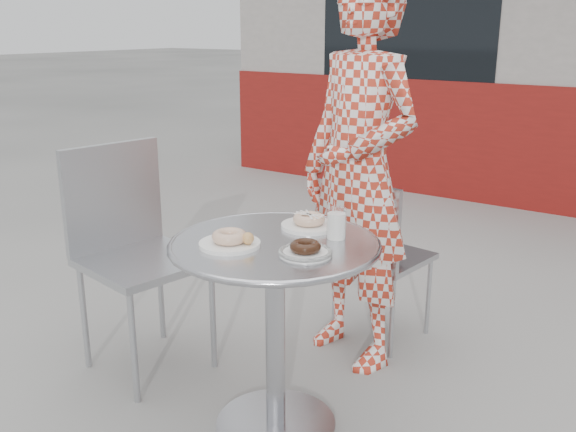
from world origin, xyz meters
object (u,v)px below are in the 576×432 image
Objects in this scene: milk_cup at (336,224)px; plate_checker at (305,251)px; bistro_table at (275,290)px; plate_far at (309,222)px; plate_near at (231,240)px; chair_far at (381,289)px; chair_left at (146,303)px; seated_person at (359,174)px.

plate_checker is at bearing -89.19° from milk_cup.
plate_far reaches higher than bistro_table.
chair_far is at bearing 86.20° from plate_near.
chair_left is 0.89m from plate_far.
plate_near is (-0.09, -0.12, 0.20)m from bistro_table.
plate_near reaches higher than plate_far.
milk_cup is at bearing 110.82° from chair_far.
plate_near is at bearing -75.32° from seated_person.
seated_person is at bearing 110.93° from milk_cup.
plate_near is (-0.05, -0.79, -0.08)m from seated_person.
chair_left is 5.53× the size of plate_checker.
plate_near is 0.37m from milk_cup.
milk_cup reaches higher than chair_far.
chair_far reaches higher than plate_checker.
bistro_table is 0.77× the size of chair_left.
seated_person is 8.18× the size of plate_near.
bistro_table is at bearing 52.32° from plate_near.
chair_far is 0.47× the size of seated_person.
bistro_table is 0.95m from chair_far.
bistro_table is at bearing -67.97° from seated_person.
chair_left reaches higher than milk_cup.
bistro_table is at bearing 162.15° from plate_checker.
chair_left is 4.69× the size of plate_near.
milk_cup is (0.18, -0.75, 0.55)m from chair_far.
milk_cup is at bearing -19.17° from plate_far.
seated_person is (0.69, 0.61, 0.54)m from chair_left.
seated_person is 0.75m from plate_checker.
plate_checker is at bearing -17.85° from bistro_table.
chair_left is at bearing 172.83° from plate_checker.
milk_cup is at bearing 90.81° from plate_checker.
chair_left is at bearing 164.07° from plate_near.
chair_left is 8.89× the size of milk_cup.
seated_person reaches higher than bistro_table.
seated_person is 8.30× the size of plate_far.
chair_far is at bearing 91.68° from bistro_table.
chair_far is 1.09m from plate_checker.
seated_person is at bearing 93.80° from bistro_table.
chair_far is 1.14m from plate_near.
plate_near is 0.26m from plate_checker.
chair_far is 0.82× the size of chair_left.
milk_cup is at bearing 47.27° from plate_near.
chair_left is at bearing -120.28° from seated_person.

